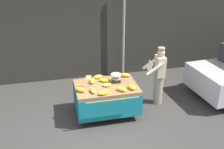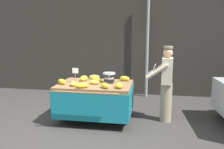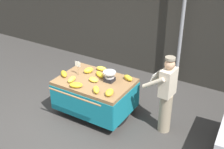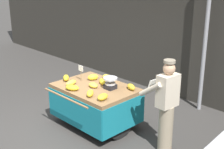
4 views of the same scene
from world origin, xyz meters
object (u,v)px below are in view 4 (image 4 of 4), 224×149
(street_pole, at_px, (205,40))
(banana_bunch_9, at_px, (71,83))
(banana_cart, at_px, (95,97))
(price_sign, at_px, (81,70))
(banana_bunch_1, at_px, (72,88))
(banana_bunch_6, at_px, (102,82))
(banana_bunch_8, at_px, (93,85))
(vendor_person, at_px, (166,106))
(banana_bunch_7, at_px, (90,93))
(banana_bunch_0, at_px, (93,77))
(banana_bunch_4, at_px, (107,77))
(banana_bunch_5, at_px, (66,78))
(banana_bunch_3, at_px, (131,87))
(banana_bunch_2, at_px, (103,97))
(weighing_scale, at_px, (110,83))

(street_pole, height_order, banana_bunch_9, street_pole)
(banana_cart, distance_m, price_sign, 0.66)
(banana_bunch_1, bearing_deg, banana_cart, 69.40)
(price_sign, xyz_separation_m, banana_bunch_9, (0.05, -0.31, -0.20))
(banana_bunch_6, relative_size, banana_bunch_8, 1.30)
(banana_bunch_8, distance_m, banana_bunch_9, 0.48)
(vendor_person, bearing_deg, price_sign, -173.30)
(banana_bunch_7, bearing_deg, banana_bunch_0, 135.30)
(banana_cart, bearing_deg, banana_bunch_4, 105.35)
(street_pole, relative_size, banana_bunch_1, 11.83)
(banana_bunch_8, xyz_separation_m, banana_bunch_9, (-0.41, -0.24, 0.00))
(banana_bunch_5, xyz_separation_m, banana_bunch_7, (1.01, -0.20, -0.00))
(banana_bunch_0, height_order, banana_bunch_5, banana_bunch_0)
(banana_bunch_5, bearing_deg, street_pole, 53.92)
(banana_bunch_1, xyz_separation_m, banana_bunch_3, (0.79, 0.84, 0.01))
(banana_bunch_6, relative_size, banana_bunch_9, 1.09)
(banana_bunch_3, distance_m, banana_bunch_6, 0.66)
(banana_bunch_2, xyz_separation_m, banana_bunch_9, (-1.00, 0.05, -0.01))
(banana_cart, height_order, banana_bunch_5, banana_bunch_5)
(banana_bunch_6, bearing_deg, banana_cart, -86.61)
(street_pole, distance_m, banana_bunch_0, 2.58)
(weighing_scale, relative_size, banana_bunch_2, 1.09)
(banana_bunch_0, height_order, banana_bunch_2, banana_bunch_0)
(banana_bunch_3, xyz_separation_m, banana_bunch_7, (-0.32, -0.79, -0.00))
(banana_bunch_1, distance_m, banana_bunch_2, 0.77)
(banana_bunch_1, bearing_deg, banana_bunch_7, 6.38)
(banana_cart, xyz_separation_m, vendor_person, (1.58, 0.25, 0.23))
(banana_bunch_8, bearing_deg, banana_bunch_3, 35.70)
(banana_cart, distance_m, banana_bunch_8, 0.28)
(banana_bunch_2, distance_m, banana_bunch_4, 1.09)
(banana_bunch_2, bearing_deg, banana_bunch_0, 148.13)
(banana_bunch_6, relative_size, vendor_person, 0.17)
(banana_bunch_0, distance_m, banana_bunch_6, 0.31)
(banana_bunch_7, height_order, vendor_person, vendor_person)
(banana_bunch_8, relative_size, banana_bunch_9, 0.84)
(banana_bunch_0, xyz_separation_m, banana_bunch_6, (0.31, -0.01, -0.01))
(price_sign, height_order, banana_bunch_1, price_sign)
(banana_bunch_9, height_order, vendor_person, vendor_person)
(banana_bunch_7, distance_m, banana_bunch_9, 0.72)
(banana_bunch_0, xyz_separation_m, banana_bunch_8, (0.33, -0.28, -0.02))
(banana_bunch_4, relative_size, banana_bunch_6, 0.87)
(price_sign, relative_size, banana_bunch_1, 1.22)
(price_sign, distance_m, banana_bunch_0, 0.31)
(banana_cart, xyz_separation_m, banana_bunch_1, (-0.17, -0.45, 0.28))
(street_pole, relative_size, banana_cart, 2.00)
(price_sign, height_order, banana_bunch_9, price_sign)
(price_sign, bearing_deg, banana_bunch_1, -58.12)
(price_sign, xyz_separation_m, vendor_person, (2.03, 0.24, -0.25))
(weighing_scale, height_order, banana_bunch_8, weighing_scale)
(banana_bunch_2, distance_m, banana_bunch_5, 1.31)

